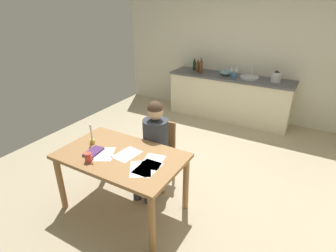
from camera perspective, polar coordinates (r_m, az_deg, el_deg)
The scene contains 23 objects.
ground_plane at distance 4.07m, azimuth 2.00°, elevation -9.41°, with size 5.20×5.20×0.04m, color tan.
wall_back at distance 5.86m, azimuth 14.67°, elevation 14.75°, with size 5.20×0.12×2.60m, color beige.
kitchen_counter at distance 5.74m, azimuth 12.72°, elevation 5.93°, with size 2.45×0.64×0.90m.
dining_table at distance 3.09m, azimuth -9.82°, elevation -7.62°, with size 1.39×0.85×0.74m.
chair_at_table at distance 3.58m, azimuth -1.94°, elevation -5.15°, with size 0.44×0.44×0.86m.
person_seated at distance 3.37m, azimuth -3.13°, elevation -3.40°, with size 0.35×0.61×1.19m.
coffee_mug at distance 2.97m, azimuth -16.46°, elevation -6.37°, with size 0.11×0.07×0.10m.
candlestick at distance 3.30m, azimuth -15.76°, elevation -2.51°, with size 0.06×0.06×0.25m.
book_magazine at distance 3.13m, azimuth -15.45°, elevation -5.29°, with size 0.13×0.23×0.03m, color #512C63.
paper_letter at distance 3.03m, azimuth -8.61°, elevation -5.94°, with size 0.21×0.30×0.00m, color white.
paper_bill at distance 2.87m, azimuth -3.27°, elevation -7.50°, with size 0.21×0.30×0.00m, color white.
paper_envelope at distance 2.78m, azimuth -4.31°, elevation -8.84°, with size 0.21×0.30×0.00m, color white.
paper_receipt at distance 3.08m, azimuth -13.42°, elevation -5.78°, with size 0.21×0.30×0.00m, color white.
paper_notice at distance 2.77m, azimuth -5.82°, elevation -8.99°, with size 0.21×0.30×0.00m, color white.
sink_unit at distance 5.52m, azimuth 16.81°, elevation 9.84°, with size 0.36×0.36×0.24m.
bottle_oil at distance 5.95m, azimuth 5.60°, elevation 12.65°, with size 0.06×0.06×0.24m.
bottle_vinegar at distance 5.80m, azimuth 6.30°, elevation 12.30°, with size 0.07×0.07×0.25m.
bottle_wine_red at distance 5.70m, azimuth 6.99°, elevation 12.34°, with size 0.07×0.07×0.31m.
mixing_bowl at distance 5.64m, azimuth 12.09°, elevation 11.03°, with size 0.25×0.25×0.11m, color #668C99.
stovetop_kettle at distance 5.41m, azimuth 21.88°, elevation 9.64°, with size 0.18×0.18×0.22m.
wine_glass_near_sink at distance 5.71m, azimuth 14.20°, elevation 11.53°, with size 0.07×0.07×0.15m.
wine_glass_by_kettle at distance 5.73m, azimuth 13.31°, elevation 11.68°, with size 0.07×0.07×0.15m.
teacup_on_counter at distance 5.43m, azimuth 13.73°, elevation 10.28°, with size 0.12×0.07×0.11m.
Camera 1 is at (1.54, -2.97, 2.30)m, focal length 28.84 mm.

